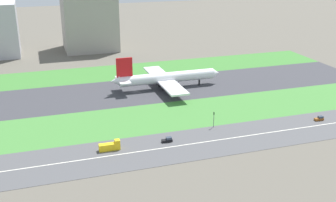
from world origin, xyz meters
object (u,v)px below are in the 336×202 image
traffic_light (214,118)px  airliner (165,78)px  car_1 (319,119)px  fuel_tank_west (103,27)px  hangar_building (89,19)px  truck_1 (110,146)px  car_0 (168,140)px

traffic_light → airliner: bearing=93.7°
car_1 → fuel_tank_west: 235.53m
airliner → traffic_light: bearing=-86.3°
hangar_building → fuel_tank_west: size_ratio=2.55×
truck_1 → traffic_light: bearing=9.4°
truck_1 → hangar_building: bearing=84.2°
traffic_light → fuel_tank_west: 219.37m
traffic_light → hangar_building: size_ratio=0.15×
airliner → traffic_light: size_ratio=9.03×
hangar_building → airliner: bearing=-77.2°
airliner → car_1: size_ratio=14.77×
fuel_tank_west → hangar_building: bearing=-111.7°
car_0 → traffic_light: bearing=18.2°
airliner → traffic_light: 60.16m
car_0 → car_1: (74.76, 0.00, 0.00)m
car_1 → fuel_tank_west: (-62.33, 227.00, 7.69)m
truck_1 → hangar_building: (18.51, 182.00, 22.03)m
airliner → hangar_building: (-25.99, 114.00, 17.47)m
car_1 → hangar_building: (-80.26, 182.00, 22.78)m
hangar_building → fuel_tank_west: 50.74m
car_0 → traffic_light: size_ratio=0.61×
airliner → car_1: 87.17m
airliner → truck_1: 81.40m
airliner → fuel_tank_west: airliner is taller
airliner → car_0: 71.22m
car_1 → airliner: bearing=128.6°
car_1 → traffic_light: bearing=171.0°
truck_1 → fuel_tank_west: (36.45, 227.00, 6.95)m
car_0 → fuel_tank_west: fuel_tank_west is taller
car_0 → car_1: same height
car_1 → traffic_light: traffic_light is taller
airliner → car_1: (54.28, -68.00, -5.31)m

